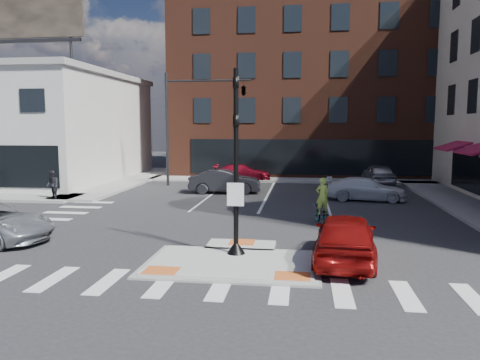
# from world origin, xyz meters

# --- Properties ---
(ground) EXTENTS (120.00, 120.00, 0.00)m
(ground) POSITION_xyz_m (0.00, 0.00, 0.00)
(ground) COLOR #28282B
(ground) RESTS_ON ground
(refuge_island) EXTENTS (5.40, 4.65, 0.13)m
(refuge_island) POSITION_xyz_m (0.00, -0.26, 0.05)
(refuge_island) COLOR gray
(refuge_island) RESTS_ON ground
(sidewalk_nw) EXTENTS (23.50, 20.50, 0.15)m
(sidewalk_nw) POSITION_xyz_m (-16.76, 15.29, 0.08)
(sidewalk_nw) COLOR gray
(sidewalk_nw) RESTS_ON ground
(sidewalk_e) EXTENTS (3.00, 24.00, 0.15)m
(sidewalk_e) POSITION_xyz_m (10.80, 10.00, 0.07)
(sidewalk_e) COLOR gray
(sidewalk_e) RESTS_ON ground
(sidewalk_n) EXTENTS (26.00, 3.00, 0.15)m
(sidewalk_n) POSITION_xyz_m (3.00, 22.00, 0.07)
(sidewalk_n) COLOR gray
(sidewalk_n) RESTS_ON ground
(building_n) EXTENTS (24.40, 18.40, 15.50)m
(building_n) POSITION_xyz_m (3.00, 31.99, 7.80)
(building_n) COLOR #54271A
(building_n) RESTS_ON ground
(building_far_left) EXTENTS (10.00, 12.00, 10.00)m
(building_far_left) POSITION_xyz_m (-4.00, 52.00, 5.00)
(building_far_left) COLOR slate
(building_far_left) RESTS_ON ground
(building_far_right) EXTENTS (12.00, 12.00, 12.00)m
(building_far_right) POSITION_xyz_m (9.00, 54.00, 6.00)
(building_far_right) COLOR brown
(building_far_right) RESTS_ON ground
(signal_pole) EXTENTS (0.60, 0.60, 5.98)m
(signal_pole) POSITION_xyz_m (0.00, 0.40, 2.36)
(signal_pole) COLOR black
(signal_pole) RESTS_ON refuge_island
(mast_arm_signal) EXTENTS (6.10, 2.24, 8.00)m
(mast_arm_signal) POSITION_xyz_m (-3.47, 18.00, 6.21)
(mast_arm_signal) COLOR black
(mast_arm_signal) RESTS_ON ground
(red_sedan) EXTENTS (2.34, 4.86, 1.60)m
(red_sedan) POSITION_xyz_m (3.50, 0.29, 0.80)
(red_sedan) COLOR maroon
(red_sedan) RESTS_ON ground
(white_pickup) EXTENTS (4.69, 2.26, 1.32)m
(white_pickup) POSITION_xyz_m (5.77, 13.00, 0.66)
(white_pickup) COLOR white
(white_pickup) RESTS_ON ground
(bg_car_dark) EXTENTS (4.69, 2.03, 1.50)m
(bg_car_dark) POSITION_xyz_m (-2.79, 14.78, 0.75)
(bg_car_dark) COLOR #242429
(bg_car_dark) RESTS_ON ground
(bg_car_silver) EXTENTS (2.09, 4.68, 1.56)m
(bg_car_silver) POSITION_xyz_m (7.51, 20.00, 0.78)
(bg_car_silver) COLOR #A5A6AC
(bg_car_silver) RESTS_ON ground
(bg_car_red) EXTENTS (4.58, 2.21, 1.28)m
(bg_car_red) POSITION_xyz_m (-2.56, 21.50, 0.64)
(bg_car_red) COLOR maroon
(bg_car_red) RESTS_ON ground
(cyclist) EXTENTS (1.08, 1.69, 2.06)m
(cyclist) POSITION_xyz_m (3.00, 5.98, 0.69)
(cyclist) COLOR #3F3F44
(cyclist) RESTS_ON ground
(pedestrian_a) EXTENTS (1.00, 0.96, 1.62)m
(pedestrian_a) POSITION_xyz_m (-12.00, 10.27, 0.96)
(pedestrian_a) COLOR black
(pedestrian_a) RESTS_ON sidewalk_nw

